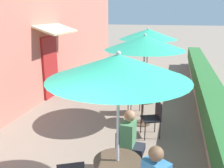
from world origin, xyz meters
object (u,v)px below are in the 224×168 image
at_px(cafe_chair_mid_right, 154,116).
at_px(patio_umbrella_far, 148,34).
at_px(cafe_chair_near_right, 125,148).
at_px(cafe_chair_far_left, 126,80).
at_px(seated_patron_near_right, 131,140).
at_px(patio_table_far, 146,81).
at_px(patio_umbrella_near, 118,67).
at_px(patio_umbrella_mid, 145,43).
at_px(patio_table_mid, 142,106).
at_px(cafe_chair_mid_left, 133,97).
at_px(cafe_chair_far_right, 166,81).

height_order(cafe_chair_mid_right, patio_umbrella_far, patio_umbrella_far).
bearing_deg(cafe_chair_near_right, cafe_chair_far_left, -165.20).
relative_size(seated_patron_near_right, patio_table_far, 1.69).
xyz_separation_m(cafe_chair_near_right, patio_table_far, (-0.18, 4.75, -0.01)).
xyz_separation_m(patio_umbrella_near, seated_patron_near_right, (0.08, 0.71, -1.47)).
height_order(cafe_chair_near_right, cafe_chair_far_left, same).
height_order(seated_patron_near_right, patio_umbrella_far, patio_umbrella_far).
xyz_separation_m(patio_umbrella_mid, patio_table_far, (-0.21, 2.55, -1.65)).
bearing_deg(patio_umbrella_mid, cafe_chair_near_right, -90.64).
bearing_deg(patio_table_mid, cafe_chair_mid_left, 119.48).
distance_m(patio_umbrella_near, cafe_chair_mid_right, 2.83).
height_order(patio_umbrella_near, patio_umbrella_mid, same).
bearing_deg(seated_patron_near_right, cafe_chair_mid_left, -167.20).
xyz_separation_m(patio_umbrella_mid, cafe_chair_far_left, (-0.91, 2.46, -1.64)).
relative_size(cafe_chair_near_right, cafe_chair_mid_left, 1.00).
distance_m(patio_table_mid, patio_table_far, 2.56).
distance_m(patio_umbrella_near, cafe_chair_far_right, 5.81).
distance_m(patio_umbrella_mid, patio_table_far, 3.05).
bearing_deg(cafe_chair_far_right, patio_umbrella_mid, 77.66).
relative_size(cafe_chair_near_right, cafe_chair_far_left, 1.00).
height_order(cafe_chair_mid_left, patio_umbrella_far, patio_umbrella_far).
height_order(patio_umbrella_mid, patio_table_far, patio_umbrella_mid).
xyz_separation_m(cafe_chair_mid_right, cafe_chair_far_right, (0.15, 3.27, 0.00)).
distance_m(seated_patron_near_right, patio_table_far, 4.77).
height_order(patio_table_mid, cafe_chair_mid_left, cafe_chair_mid_left).
bearing_deg(patio_umbrella_far, seated_patron_near_right, -86.47).
bearing_deg(cafe_chair_mid_right, patio_umbrella_far, -13.36).
bearing_deg(cafe_chair_far_left, patio_umbrella_far, 6.14).
xyz_separation_m(patio_table_mid, patio_umbrella_far, (-0.21, 2.55, 1.65)).
height_order(cafe_chair_mid_right, patio_table_far, cafe_chair_mid_right).
xyz_separation_m(seated_patron_near_right, patio_table_far, (-0.29, 4.75, -0.19)).
bearing_deg(cafe_chair_far_left, patio_umbrella_mid, -71.22).
bearing_deg(patio_table_mid, cafe_chair_far_left, 110.41).
bearing_deg(seated_patron_near_right, cafe_chair_far_right, 179.08).
bearing_deg(cafe_chair_mid_left, cafe_chair_far_left, 173.72).
height_order(patio_umbrella_mid, patio_umbrella_far, same).
distance_m(patio_umbrella_mid, cafe_chair_far_left, 3.09).
distance_m(patio_table_mid, patio_umbrella_mid, 1.65).
bearing_deg(patio_umbrella_near, patio_umbrella_mid, 90.05).
xyz_separation_m(patio_umbrella_near, patio_table_mid, (-0.00, 2.91, -1.65)).
bearing_deg(cafe_chair_mid_right, cafe_chair_mid_left, 6.14).
bearing_deg(patio_table_mid, patio_table_far, 94.63).
xyz_separation_m(patio_umbrella_far, cafe_chair_far_right, (0.71, 0.10, -1.64)).
bearing_deg(cafe_chair_near_right, cafe_chair_far_right, 177.77).
bearing_deg(cafe_chair_mid_right, cafe_chair_far_right, -25.95).
relative_size(patio_table_far, cafe_chair_far_left, 0.85).
relative_size(seated_patron_near_right, patio_umbrella_mid, 0.53).
xyz_separation_m(cafe_chair_near_right, cafe_chair_mid_left, (-0.33, 2.81, 0.00)).
relative_size(patio_umbrella_mid, cafe_chair_mid_right, 2.73).
height_order(patio_umbrella_mid, cafe_chair_mid_left, patio_umbrella_mid).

